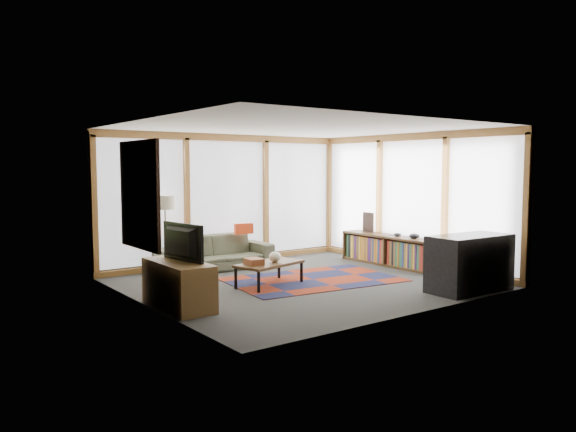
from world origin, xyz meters
TOP-DOWN VIEW (x-y plane):
  - ground at (0.00, 0.00)m, footprint 5.50×5.50m
  - room_envelope at (0.49, 0.56)m, footprint 5.52×5.02m
  - rug at (0.28, 0.05)m, footprint 3.08×2.20m
  - sofa at (-0.59, 1.95)m, footprint 2.21×0.90m
  - pillow_left at (-1.27, 1.96)m, footprint 0.45×0.18m
  - pillow_right at (0.03, 1.90)m, footprint 0.39×0.18m
  - floor_lamp at (-1.50, 2.15)m, footprint 0.36×0.36m
  - coffee_table at (-0.59, 0.12)m, footprint 1.26×0.84m
  - book_stack at (-0.91, 0.09)m, footprint 0.28×0.33m
  - vase at (-0.49, 0.09)m, footprint 0.21×0.21m
  - bookshelf at (2.43, 0.25)m, footprint 0.43×2.37m
  - bowl_a at (2.45, -0.32)m, footprint 0.23×0.23m
  - bowl_b at (2.44, 0.09)m, footprint 0.18×0.18m
  - shelf_picture at (2.54, 1.00)m, footprint 0.06×0.31m
  - tv_console at (-2.43, -0.33)m, footprint 0.54×1.29m
  - television at (-2.42, -0.30)m, footprint 0.24×0.92m
  - bar_counter at (1.71, -2.08)m, footprint 1.42×0.71m

SIDE VIEW (x-z plane):
  - ground at x=0.00m, z-range 0.00..0.00m
  - rug at x=0.28m, z-range 0.00..0.01m
  - coffee_table at x=-0.59m, z-range 0.00..0.38m
  - bookshelf at x=2.43m, z-range 0.00..0.59m
  - sofa at x=-0.59m, z-range 0.00..0.64m
  - tv_console at x=-2.43m, z-range 0.00..0.65m
  - book_stack at x=-0.91m, z-range 0.38..0.49m
  - bar_counter at x=1.71m, z-range 0.00..0.89m
  - vase at x=-0.49m, z-range 0.38..0.56m
  - bowl_b at x=2.44m, z-range 0.59..0.67m
  - bowl_a at x=2.45m, z-range 0.59..0.69m
  - floor_lamp at x=-1.50m, z-range 0.00..1.43m
  - pillow_right at x=0.03m, z-range 0.64..0.85m
  - pillow_left at x=-1.27m, z-range 0.64..0.88m
  - shelf_picture at x=2.54m, z-range 0.59..1.00m
  - television at x=-2.42m, z-range 0.65..1.17m
  - room_envelope at x=0.49m, z-range 0.23..2.85m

